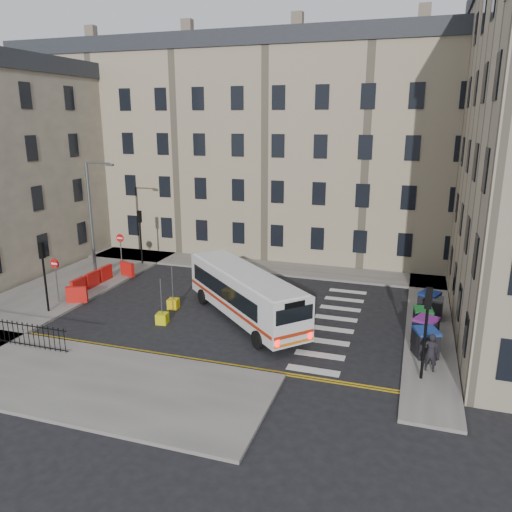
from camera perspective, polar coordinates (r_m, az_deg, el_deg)
The scene contains 23 objects.
ground at distance 29.25m, azimuth 1.20°, elevation -6.49°, with size 120.00×120.00×0.00m, color black.
pavement_north at distance 38.79m, azimuth -3.61°, elevation -0.86°, with size 36.00×3.20×0.15m, color slate.
pavement_east at distance 31.92m, azimuth 19.11°, elevation -5.33°, with size 2.40×26.00×0.15m, color slate.
pavement_west at distance 36.35m, azimuth -19.97°, elevation -2.90°, with size 6.00×22.00×0.15m, color slate.
pavement_sw at distance 24.33m, azimuth -22.60°, elevation -12.29°, with size 20.00×6.00×0.15m, color slate.
terrace_north at distance 44.13m, azimuth -1.68°, elevation 12.41°, with size 38.30×10.80×17.20m.
traffic_light_east at distance 22.03m, azimuth 18.91°, elevation -6.85°, with size 0.28×0.22×4.10m.
traffic_light_nw at distance 38.90m, azimuth -13.10°, elevation 3.06°, with size 0.28×0.22×4.10m.
traffic_light_sw at distance 30.67m, azimuth -23.12°, elevation -1.06°, with size 0.28×0.22×4.10m.
streetlamp at distance 35.49m, azimuth -18.34°, elevation 3.94°, with size 0.50×0.22×8.14m.
no_entry_north at distance 37.69m, azimuth -15.22°, elevation 1.29°, with size 0.60×0.08×3.00m.
no_entry_south at distance 32.28m, azimuth -21.93°, elevation -1.62°, with size 0.60×0.08×3.00m.
roadworks_barriers at distance 34.54m, azimuth -17.72°, elevation -2.63°, with size 1.66×6.26×1.00m.
iron_railings at distance 27.97m, azimuth -27.09°, elevation -7.66°, with size 7.80×0.04×1.20m.
bus at distance 27.77m, azimuth -1.30°, elevation -4.19°, with size 8.93×8.65×2.76m.
wheelie_bin_a at distance 24.97m, azimuth 18.80°, elevation -9.33°, with size 1.37×1.46×1.30m.
wheelie_bin_b at distance 26.36m, azimuth 18.78°, elevation -8.01°, with size 1.39×1.47×1.28m.
wheelie_bin_c at distance 27.80m, azimuth 18.51°, elevation -6.86°, with size 1.07×1.19×1.19m.
wheelie_bin_d at distance 29.60m, azimuth 19.64°, elevation -5.61°, with size 1.05×1.17×1.18m.
wheelie_bin_e at distance 30.12m, azimuth 19.16°, elevation -5.11°, with size 1.36×1.45×1.28m.
pedestrian at distance 23.50m, azimuth 19.35°, elevation -10.35°, with size 0.64×0.42×1.76m, color black.
bollard_yellow at distance 30.16m, azimuth -9.43°, elevation -5.41°, with size 0.60×0.60×0.60m, color #E2B80C.
bollard_chevron at distance 28.13m, azimuth -10.66°, elevation -7.02°, with size 0.60×0.60×0.60m, color #C8C70B.
Camera 1 is at (7.80, -26.01, 10.88)m, focal length 35.00 mm.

